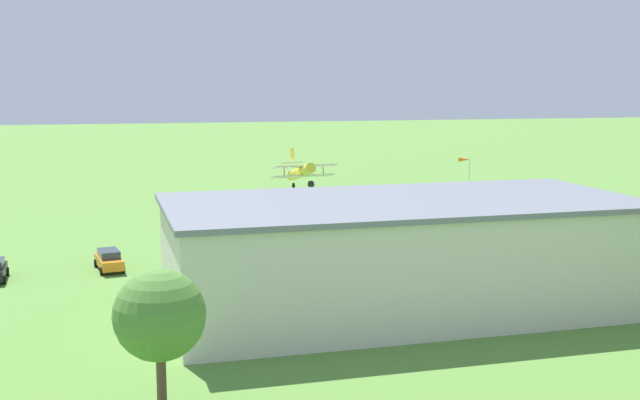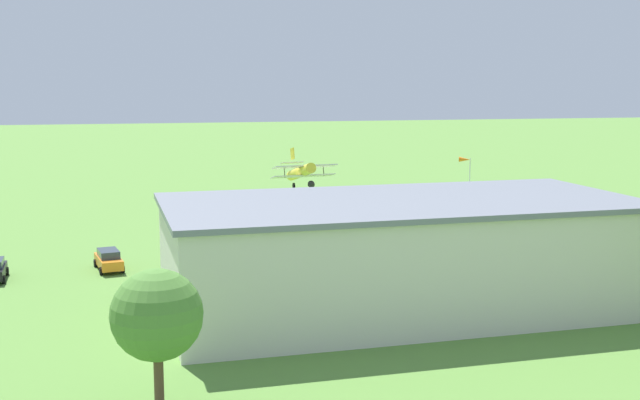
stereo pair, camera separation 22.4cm
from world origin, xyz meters
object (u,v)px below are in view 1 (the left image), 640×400
at_px(person_beside_truck, 303,248).
at_px(windsock, 465,163).
at_px(biplane, 301,172).
at_px(car_white, 496,244).
at_px(car_orange, 109,260).
at_px(hangar, 401,254).
at_px(car_green, 194,258).
at_px(tree_behind_hangar_left, 160,316).
at_px(person_near_hangar_door, 290,241).

bearing_deg(person_beside_truck, windsock, -138.21).
xyz_separation_m(biplane, car_white, (-12.63, 22.49, -4.18)).
xyz_separation_m(car_orange, person_beside_truck, (-16.09, -1.02, -0.04)).
height_order(hangar, car_orange, hangar).
bearing_deg(car_green, hangar, 129.90).
distance_m(car_orange, windsock, 46.55).
bearing_deg(person_beside_truck, biplane, -101.82).
distance_m(car_green, car_orange, 6.74).
bearing_deg(car_orange, car_green, 172.40).
xyz_separation_m(biplane, windsock, (-20.06, -1.53, 0.36)).
relative_size(car_green, tree_behind_hangar_left, 0.67).
bearing_deg(car_orange, tree_behind_hangar_left, 95.60).
xyz_separation_m(biplane, person_near_hangar_door, (4.77, 17.18, -4.14)).
height_order(car_white, windsock, windsock).
relative_size(car_green, person_beside_truck, 2.78).
bearing_deg(windsock, person_near_hangar_door, 37.01).
xyz_separation_m(biplane, person_beside_truck, (4.22, 20.18, -4.20)).
distance_m(hangar, car_green, 19.58).
height_order(biplane, person_beside_truck, biplane).
xyz_separation_m(car_orange, windsock, (-40.37, -22.73, 4.51)).
relative_size(biplane, car_green, 1.75).
bearing_deg(car_green, person_beside_truck, -168.53).
relative_size(biplane, person_near_hangar_door, 4.57).
bearing_deg(person_near_hangar_door, car_orange, 14.47).
distance_m(car_white, car_green, 26.26).
distance_m(hangar, windsock, 44.00).
bearing_deg(car_green, person_near_hangar_door, -151.05).
distance_m(car_white, person_near_hangar_door, 18.19).
bearing_deg(car_green, car_white, 179.13).
bearing_deg(car_white, windsock, -107.20).
height_order(car_white, car_orange, car_orange).
bearing_deg(person_beside_truck, tree_behind_hangar_left, 66.67).
bearing_deg(person_near_hangar_door, tree_behind_hangar_left, 69.36).
xyz_separation_m(hangar, person_near_hangar_door, (3.56, -19.76, -2.82)).
relative_size(hangar, car_green, 6.91).
height_order(biplane, windsock, biplane).
bearing_deg(tree_behind_hangar_left, windsock, -125.63).
bearing_deg(person_near_hangar_door, hangar, 100.22).
bearing_deg(hangar, car_orange, -39.51).
distance_m(biplane, tree_behind_hangar_left, 53.65).
bearing_deg(windsock, car_white, 72.80).
distance_m(hangar, car_white, 20.22).
height_order(car_green, person_beside_truck, person_beside_truck).
distance_m(biplane, windsock, 20.13).
height_order(car_white, person_near_hangar_door, person_near_hangar_door).
height_order(person_beside_truck, tree_behind_hangar_left, tree_behind_hangar_left).
relative_size(hangar, car_orange, 6.74).
xyz_separation_m(person_near_hangar_door, windsock, (-24.83, -18.72, 4.50)).
bearing_deg(car_white, person_near_hangar_door, -16.95).
bearing_deg(person_near_hangar_door, car_green, 28.95).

